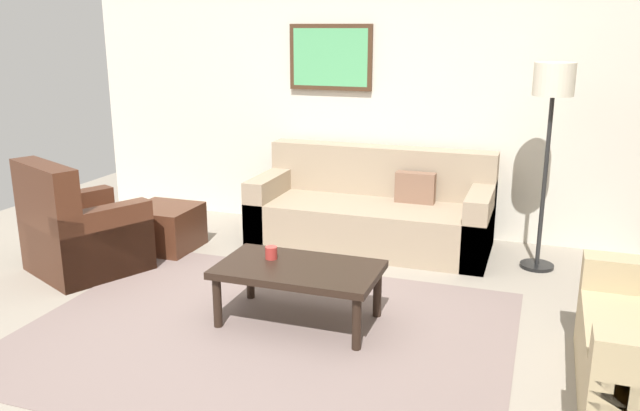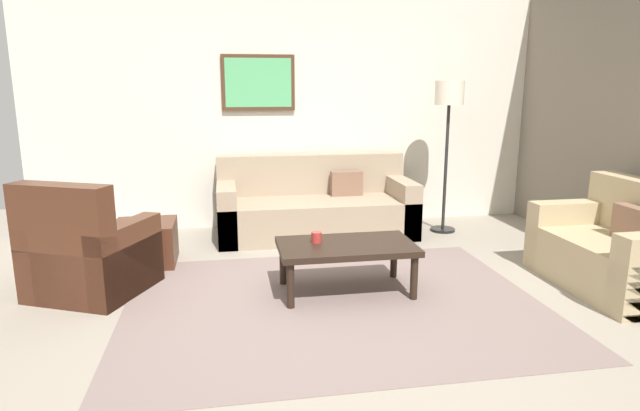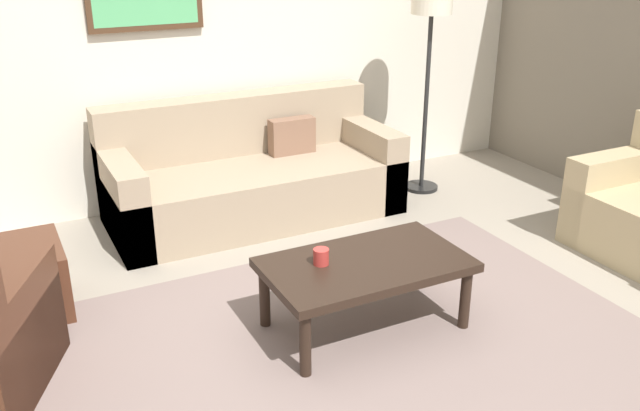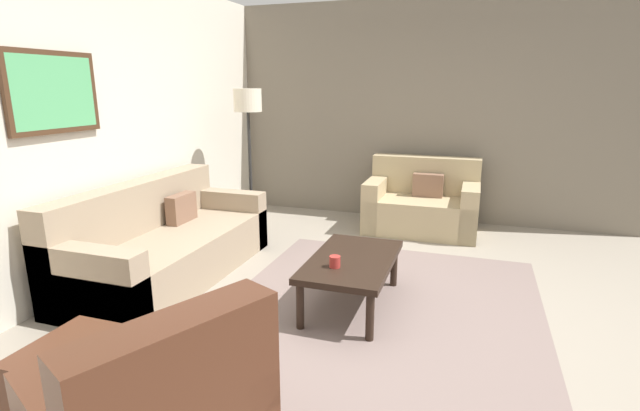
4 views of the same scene
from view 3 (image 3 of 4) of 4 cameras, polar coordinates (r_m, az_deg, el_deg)
name	(u,v)px [view 3 (image 3 of 4)]	position (r m, az deg, el deg)	size (l,w,h in m)	color
ground_plane	(363,355)	(3.70, 3.57, -12.25)	(8.00, 8.00, 0.00)	gray
rear_partition	(195,23)	(5.49, -10.32, 14.67)	(6.00, 0.12, 2.80)	silver
area_rug	(363,354)	(3.70, 3.57, -12.20)	(3.20, 2.50, 0.01)	slate
couch_main	(249,176)	(5.33, -5.87, 2.43)	(2.17, 0.94, 0.88)	gray
ottoman	(14,281)	(4.33, -24.01, -5.75)	(0.56, 0.56, 0.40)	#4C2819
coffee_table	(365,269)	(3.76, 3.79, -5.28)	(1.10, 0.64, 0.41)	black
cup	(321,257)	(3.67, 0.09, -4.25)	(0.08, 0.08, 0.09)	#B2332D
lamp_standing	(431,19)	(5.60, 9.18, 14.98)	(0.32, 0.32, 1.71)	black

